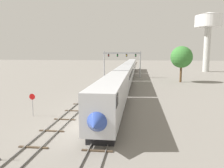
{
  "coord_description": "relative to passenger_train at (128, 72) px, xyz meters",
  "views": [
    {
      "loc": [
        5.31,
        -23.01,
        8.03
      ],
      "look_at": [
        1.0,
        12.0,
        3.0
      ],
      "focal_mm": 35.84,
      "sensor_mm": 36.0,
      "label": 1
    }
  ],
  "objects": [
    {
      "name": "signal_gantry",
      "position": [
        -2.25,
        8.69,
        3.5
      ],
      "size": [
        12.1,
        0.49,
        8.35
      ],
      "color": "#999BA0",
      "rests_on": "ground"
    },
    {
      "name": "track_near",
      "position": [
        -5.5,
        0.46,
        -2.54
      ],
      "size": [
        2.6,
        160.0,
        0.16
      ],
      "color": "slate",
      "rests_on": "ground"
    },
    {
      "name": "passenger_train",
      "position": [
        0.0,
        0.0,
        0.0
      ],
      "size": [
        3.04,
        91.66,
        4.8
      ],
      "color": "silver",
      "rests_on": "ground"
    },
    {
      "name": "trackside_tree_left",
      "position": [
        14.4,
        -0.76,
        4.12
      ],
      "size": [
        5.79,
        5.79,
        9.66
      ],
      "color": "brown",
      "rests_on": "ground"
    },
    {
      "name": "ground_plane",
      "position": [
        -2.0,
        -39.54,
        -2.6
      ],
      "size": [
        400.0,
        400.0,
        0.0
      ],
      "primitive_type": "plane",
      "color": "gray"
    },
    {
      "name": "water_tower",
      "position": [
        30.66,
        34.25,
        16.56
      ],
      "size": [
        10.76,
        10.76,
        23.96
      ],
      "color": "beige",
      "rests_on": "ground"
    },
    {
      "name": "track_main",
      "position": [
        0.0,
        20.46,
        -2.54
      ],
      "size": [
        2.6,
        200.0,
        0.16
      ],
      "color": "slate",
      "rests_on": "ground"
    },
    {
      "name": "stop_sign",
      "position": [
        -10.0,
        -36.48,
        -0.73
      ],
      "size": [
        0.76,
        0.08,
        2.88
      ],
      "color": "gray",
      "rests_on": "ground"
    }
  ]
}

